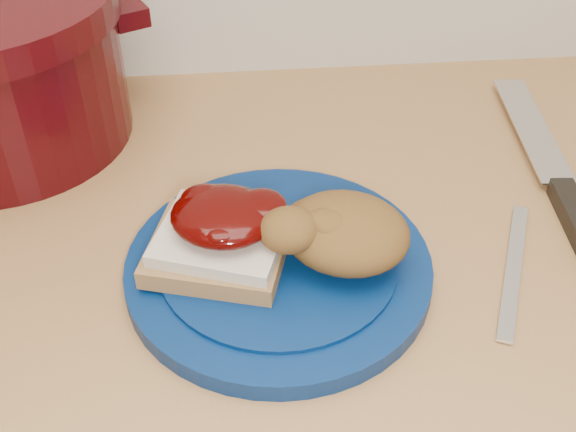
{
  "coord_description": "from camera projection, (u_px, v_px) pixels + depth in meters",
  "views": [
    {
      "loc": [
        -0.02,
        0.99,
        1.35
      ],
      "look_at": [
        0.02,
        1.46,
        0.95
      ],
      "focal_mm": 45.0,
      "sensor_mm": 36.0,
      "label": 1
    }
  ],
  "objects": [
    {
      "name": "butter_knife",
      "position": [
        513.0,
        268.0,
        0.63
      ],
      "size": [
        0.08,
        0.17,
        0.0
      ],
      "primitive_type": "cube",
      "rotation": [
        0.0,
        0.0,
        1.17
      ],
      "color": "silver",
      "rests_on": "wood_countertop"
    },
    {
      "name": "sandwich",
      "position": [
        221.0,
        234.0,
        0.6
      ],
      "size": [
        0.13,
        0.12,
        0.06
      ],
      "rotation": [
        0.0,
        0.0,
        -0.38
      ],
      "color": "olive",
      "rests_on": "plate"
    },
    {
      "name": "chef_knife",
      "position": [
        565.0,
        196.0,
        0.7
      ],
      "size": [
        0.05,
        0.33,
        0.02
      ],
      "rotation": [
        0.0,
        0.0,
        1.5
      ],
      "color": "black",
      "rests_on": "wood_countertop"
    },
    {
      "name": "plate",
      "position": [
        279.0,
        268.0,
        0.62
      ],
      "size": [
        0.34,
        0.34,
        0.02
      ],
      "primitive_type": "cylinder",
      "rotation": [
        0.0,
        0.0,
        -0.38
      ],
      "color": "#051F4F",
      "rests_on": "wood_countertop"
    },
    {
      "name": "stuffing_mound",
      "position": [
        346.0,
        233.0,
        0.6
      ],
      "size": [
        0.13,
        0.13,
        0.05
      ],
      "primitive_type": "ellipsoid",
      "rotation": [
        0.0,
        0.0,
        -0.38
      ],
      "color": "brown",
      "rests_on": "plate"
    }
  ]
}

